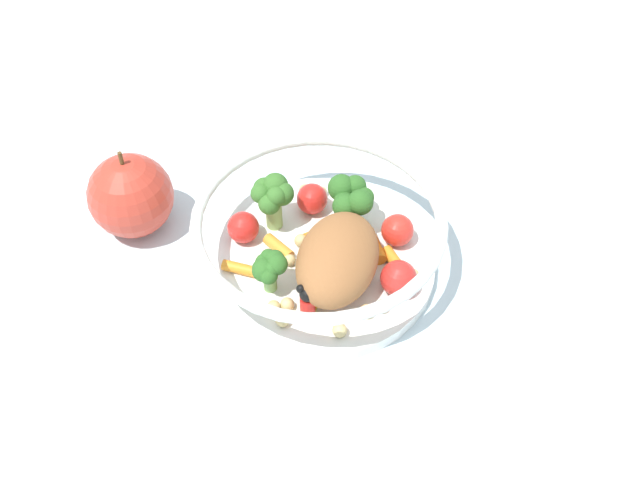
# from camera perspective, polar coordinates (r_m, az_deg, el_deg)

# --- Properties ---
(ground_plane) EXTENTS (2.40, 2.40, 0.00)m
(ground_plane) POSITION_cam_1_polar(r_m,az_deg,el_deg) (0.65, 0.77, -1.46)
(ground_plane) COLOR silver
(food_container) EXTENTS (0.21, 0.21, 0.07)m
(food_container) POSITION_cam_1_polar(r_m,az_deg,el_deg) (0.62, 0.28, -0.28)
(food_container) COLOR white
(food_container) RESTS_ON ground_plane
(loose_apple) EXTENTS (0.07, 0.07, 0.09)m
(loose_apple) POSITION_cam_1_polar(r_m,az_deg,el_deg) (0.67, -14.25, 3.30)
(loose_apple) COLOR #BC3828
(loose_apple) RESTS_ON ground_plane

